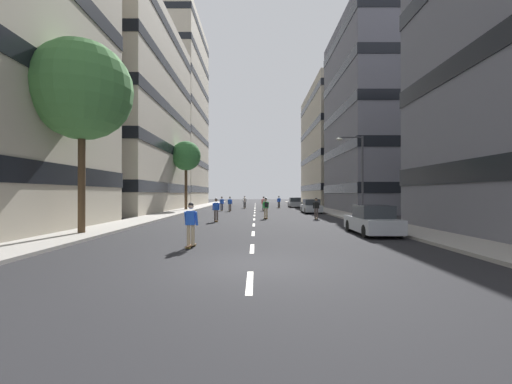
# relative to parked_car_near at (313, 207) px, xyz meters

# --- Properties ---
(ground_plane) EXTENTS (183.87, 183.87, 0.00)m
(ground_plane) POSITION_rel_parked_car_near_xyz_m (-6.21, 3.38, -0.70)
(ground_plane) COLOR black
(sidewalk_left) EXTENTS (2.70, 84.27, 0.14)m
(sidewalk_left) POSITION_rel_parked_car_near_xyz_m (-14.96, 7.21, -0.63)
(sidewalk_left) COLOR #9E9991
(sidewalk_left) RESTS_ON ground_plane
(sidewalk_right) EXTENTS (2.70, 84.27, 0.14)m
(sidewalk_right) POSITION_rel_parked_car_near_xyz_m (2.55, 7.21, -0.63)
(sidewalk_right) COLOR #9E9991
(sidewalk_right) RESTS_ON ground_plane
(lane_markings) EXTENTS (0.16, 72.20, 0.01)m
(lane_markings) POSITION_rel_parked_car_near_xyz_m (-6.21, 5.73, -0.70)
(lane_markings) COLOR silver
(lane_markings) RESTS_ON ground_plane
(building_left_mid) EXTENTS (14.80, 23.98, 23.36)m
(building_left_mid) POSITION_rel_parked_car_near_xyz_m (-23.65, 4.15, 11.07)
(building_left_mid) COLOR #BCB29E
(building_left_mid) RESTS_ON ground_plane
(building_left_far) EXTENTS (14.80, 19.88, 33.93)m
(building_left_far) POSITION_rel_parked_car_near_xyz_m (-23.65, 26.32, 16.36)
(building_left_far) COLOR #BCB29E
(building_left_far) RESTS_ON ground_plane
(building_right_mid) EXTENTS (14.80, 16.61, 22.77)m
(building_right_mid) POSITION_rel_parked_car_near_xyz_m (11.24, 4.15, 10.77)
(building_right_mid) COLOR slate
(building_right_mid) RESTS_ON ground_plane
(building_right_far) EXTENTS (14.80, 23.26, 21.45)m
(building_right_far) POSITION_rel_parked_car_near_xyz_m (11.24, 26.32, 10.12)
(building_right_far) COLOR #B2A893
(building_right_far) RESTS_ON ground_plane
(parked_car_near) EXTENTS (1.82, 4.40, 1.52)m
(parked_car_near) POSITION_rel_parked_car_near_xyz_m (0.00, 0.00, 0.00)
(parked_car_near) COLOR #B2B7BF
(parked_car_near) RESTS_ON ground_plane
(parked_car_mid) EXTENTS (1.82, 4.40, 1.52)m
(parked_car_mid) POSITION_rel_parked_car_near_xyz_m (0.00, -19.67, 0.00)
(parked_car_mid) COLOR #B2B7BF
(parked_car_mid) RESTS_ON ground_plane
(parked_car_far) EXTENTS (1.82, 4.40, 1.52)m
(parked_car_far) POSITION_rel_parked_car_near_xyz_m (0.00, 15.87, 0.00)
(parked_car_far) COLOR #B2B7BF
(parked_car_far) RESTS_ON ground_plane
(street_tree_near) EXTENTS (5.06, 5.06, 9.81)m
(street_tree_near) POSITION_rel_parked_car_near_xyz_m (-14.96, -20.04, 6.70)
(street_tree_near) COLOR #4C3823
(street_tree_near) RESTS_ON sidewalk_left
(street_tree_mid) EXTENTS (3.73, 3.73, 8.67)m
(street_tree_mid) POSITION_rel_parked_car_near_xyz_m (-14.96, 5.97, 6.19)
(street_tree_mid) COLOR #4C3823
(street_tree_mid) RESTS_ON sidewalk_left
(streetlamp_right) EXTENTS (2.13, 0.30, 6.50)m
(streetlamp_right) POSITION_rel_parked_car_near_xyz_m (1.91, -10.75, 3.44)
(streetlamp_right) COLOR #3F3F44
(streetlamp_right) RESTS_ON sidewalk_right
(skater_0) EXTENTS (0.55, 0.91, 1.78)m
(skater_0) POSITION_rel_parked_car_near_xyz_m (-10.30, 4.84, 0.29)
(skater_0) COLOR brown
(skater_0) RESTS_ON ground_plane
(skater_1) EXTENTS (0.54, 0.91, 1.78)m
(skater_1) POSITION_rel_parked_car_near_xyz_m (-5.10, 5.23, 0.32)
(skater_1) COLOR brown
(skater_1) RESTS_ON ground_plane
(skater_2) EXTENTS (0.55, 0.92, 1.78)m
(skater_2) POSITION_rel_parked_car_near_xyz_m (-1.00, -8.77, 0.29)
(skater_2) COLOR brown
(skater_2) RESTS_ON ground_plane
(skater_3) EXTENTS (0.56, 0.92, 1.78)m
(skater_3) POSITION_rel_parked_car_near_xyz_m (-2.61, 13.96, 0.29)
(skater_3) COLOR brown
(skater_3) RESTS_ON ground_plane
(skater_4) EXTENTS (0.56, 0.92, 1.78)m
(skater_4) POSITION_rel_parked_car_near_xyz_m (-7.70, 12.03, 0.32)
(skater_4) COLOR brown
(skater_4) RESTS_ON ground_plane
(skater_5) EXTENTS (0.57, 0.92, 1.78)m
(skater_5) POSITION_rel_parked_car_near_xyz_m (-9.07, -11.68, 0.29)
(skater_5) COLOR brown
(skater_5) RESTS_ON ground_plane
(skater_6) EXTENTS (0.56, 0.92, 1.78)m
(skater_6) POSITION_rel_parked_car_near_xyz_m (-8.63, -23.99, 0.29)
(skater_6) COLOR brown
(skater_6) RESTS_ON ground_plane
(skater_7) EXTENTS (0.57, 0.92, 1.78)m
(skater_7) POSITION_rel_parked_car_near_xyz_m (-5.22, -8.49, 0.32)
(skater_7) COLOR brown
(skater_7) RESTS_ON ground_plane
(skater_8) EXTENTS (0.55, 0.91, 1.78)m
(skater_8) POSITION_rel_parked_car_near_xyz_m (-9.20, 3.74, 0.29)
(skater_8) COLOR brown
(skater_8) RESTS_ON ground_plane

